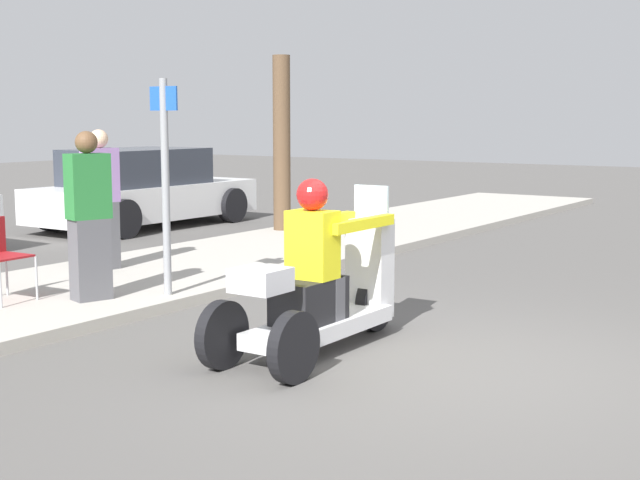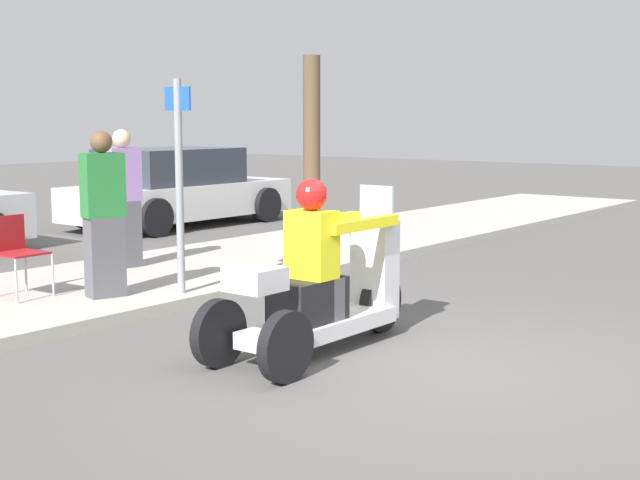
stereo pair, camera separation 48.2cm
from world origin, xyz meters
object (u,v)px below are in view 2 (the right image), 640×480
at_px(tree_trunk, 312,143).
at_px(street_sign, 179,178).
at_px(spectator_near_curb, 123,201).
at_px(spectator_mid_group, 104,217).
at_px(parked_car_lot_far, 177,189).
at_px(motorcycle_trike, 321,291).
at_px(folding_chair_curbside, 14,247).

height_order(tree_trunk, street_sign, tree_trunk).
bearing_deg(street_sign, spectator_near_curb, 67.83).
bearing_deg(spectator_mid_group, tree_trunk, 17.37).
bearing_deg(parked_car_lot_far, spectator_near_curb, -140.13).
bearing_deg(motorcycle_trike, folding_chair_curbside, 98.97).
xyz_separation_m(motorcycle_trike, tree_trunk, (5.61, 4.53, 1.00)).
distance_m(motorcycle_trike, spectator_mid_group, 2.81).
relative_size(motorcycle_trike, parked_car_lot_far, 0.54).
xyz_separation_m(motorcycle_trike, folding_chair_curbside, (-0.56, 3.52, 0.11)).
bearing_deg(tree_trunk, spectator_near_curb, -173.62).
relative_size(spectator_mid_group, street_sign, 0.76).
distance_m(spectator_near_curb, spectator_mid_group, 1.83).
height_order(parked_car_lot_far, tree_trunk, tree_trunk).
distance_m(spectator_near_curb, street_sign, 1.92).
distance_m(motorcycle_trike, spectator_near_curb, 4.28).
bearing_deg(motorcycle_trike, spectator_near_curb, 72.00).
bearing_deg(street_sign, folding_chair_curbside, 133.85).
distance_m(spectator_mid_group, parked_car_lot_far, 7.03).
height_order(spectator_mid_group, folding_chair_curbside, spectator_mid_group).
height_order(motorcycle_trike, parked_car_lot_far, motorcycle_trike).
distance_m(spectator_near_curb, parked_car_lot_far, 5.20).
distance_m(tree_trunk, street_sign, 5.47).
xyz_separation_m(spectator_near_curb, parked_car_lot_far, (3.99, 3.33, -0.27)).
height_order(motorcycle_trike, spectator_near_curb, spectator_near_curb).
distance_m(spectator_near_curb, tree_trunk, 4.36).
height_order(motorcycle_trike, street_sign, street_sign).
relative_size(parked_car_lot_far, street_sign, 1.91).
relative_size(spectator_near_curb, spectator_mid_group, 1.00).
distance_m(motorcycle_trike, folding_chair_curbside, 3.56).
xyz_separation_m(folding_chair_curbside, street_sign, (1.16, -1.21, 0.69)).
bearing_deg(parked_car_lot_far, spectator_mid_group, -139.03).
distance_m(motorcycle_trike, tree_trunk, 7.28).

